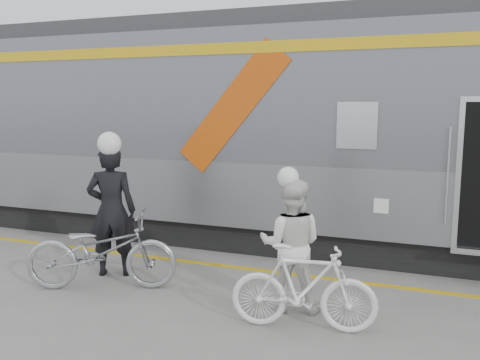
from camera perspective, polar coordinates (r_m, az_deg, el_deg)
The scene contains 9 objects.
ground at distance 6.29m, azimuth -6.74°, elevation -15.69°, with size 90.00×90.00×0.00m, color slate.
train at distance 9.36m, azimuth 13.07°, elevation 5.19°, with size 24.00×3.17×4.10m.
safety_strip at distance 8.12m, azimuth 0.38°, elevation -9.87°, with size 24.00×0.12×0.01m, color gold.
man at distance 7.83m, azimuth -14.23°, elevation -3.34°, with size 0.72×0.47×1.98m, color black.
bicycle_left at distance 7.39m, azimuth -15.27°, elevation -7.67°, with size 0.73×2.08×1.09m, color #979A9D.
woman at distance 6.43m, azimuth 5.75°, elevation -7.24°, with size 0.81×0.63×1.66m, color white.
bicycle_right at distance 5.95m, azimuth 7.14°, elevation -11.90°, with size 0.47×1.68×1.01m, color white.
helmet_man at distance 7.68m, azimuth -14.55°, elevation 5.18°, with size 0.34×0.34×0.34m, color white.
helmet_woman at distance 6.23m, azimuth 5.89°, elevation 1.31°, with size 0.27×0.27×0.27m, color white.
Camera 1 is at (2.68, -5.06, 2.59)m, focal length 38.00 mm.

